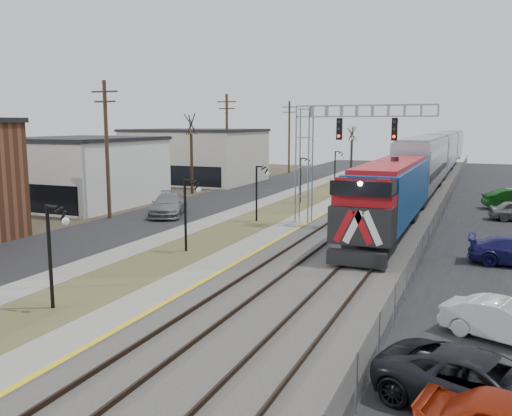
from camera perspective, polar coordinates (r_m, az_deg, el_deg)
The scene contains 18 objects.
street_west at distance 48.12m, azimuth -4.98°, elevation 0.58°, with size 7.00×120.00×0.04m, color black.
sidewalk at distance 46.22m, azimuth -0.04°, elevation 0.29°, with size 2.00×120.00×0.08m, color gray.
grass_median at distance 45.16m, azimuth 3.48°, elevation 0.06°, with size 4.00×120.00×0.06m, color #4C4F2A.
platform at distance 44.26m, azimuth 7.14°, elevation -0.05°, with size 2.00×120.00×0.24m, color gray.
ballast_bed at distance 43.22m, azimuth 13.54°, elevation -0.48°, with size 8.00×120.00×0.20m, color #595651.
platform_edge at distance 44.02m, azimuth 8.25°, elevation 0.04°, with size 0.24×120.00×0.01m, color gold.
track_near at distance 43.54m, azimuth 10.95°, elevation -0.09°, with size 1.58×120.00×0.15m.
track_far at distance 42.98m, azimuth 15.52°, elevation -0.37°, with size 1.58×120.00×0.15m.
train at distance 69.31m, azimuth 18.47°, elevation 5.11°, with size 3.00×85.85×5.33m.
signal_gantry at distance 36.41m, azimuth 7.70°, elevation 6.67°, with size 9.00×1.07×8.15m.
lampposts at distance 29.77m, azimuth -7.17°, elevation -0.76°, with size 0.14×62.14×4.00m.
utility_poles at distance 40.87m, azimuth -15.42°, elevation 5.84°, with size 0.28×80.28×10.00m.
fence at distance 42.66m, azimuth 19.14°, elevation 0.11°, with size 0.04×120.00×1.60m, color gray.
buildings_west at distance 44.74m, azimuth -22.53°, elevation 3.16°, with size 14.00×67.00×7.00m.
bare_trees at distance 51.81m, azimuth -4.15°, elevation 4.17°, with size 12.30×42.30×5.95m.
car_lot_b at distance 19.40m, azimuth 24.76°, elevation -10.92°, with size 1.38×3.95×1.30m, color silver.
car_lot_c at distance 14.65m, azimuth 22.97°, elevation -17.04°, with size 2.40×5.21×1.45m, color black.
car_street_b at distance 41.55m, azimuth -9.20°, elevation 0.29°, with size 2.30×5.66×1.64m, color slate.
Camera 1 is at (10.67, -7.14, 6.96)m, focal length 38.00 mm.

